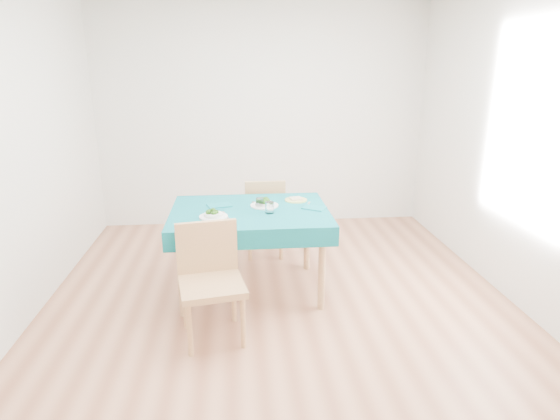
{
  "coord_description": "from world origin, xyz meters",
  "views": [
    {
      "loc": [
        -0.34,
        -3.54,
        1.96
      ],
      "look_at": [
        0.0,
        0.0,
        0.85
      ],
      "focal_mm": 30.0,
      "sensor_mm": 36.0,
      "label": 1
    }
  ],
  "objects": [
    {
      "name": "tumbler_center",
      "position": [
        -0.14,
        0.38,
        0.8
      ],
      "size": [
        0.07,
        0.07,
        0.09
      ],
      "primitive_type": "cylinder",
      "color": "white",
      "rests_on": "table"
    },
    {
      "name": "bowl_near",
      "position": [
        -0.54,
        0.14,
        0.79
      ],
      "size": [
        0.23,
        0.23,
        0.07
      ],
      "primitive_type": null,
      "color": "white",
      "rests_on": "table"
    },
    {
      "name": "side_plate",
      "position": [
        0.2,
        0.57,
        0.76
      ],
      "size": [
        0.21,
        0.21,
        0.01
      ],
      "primitive_type": "cylinder",
      "color": "#CAD266",
      "rests_on": "table"
    },
    {
      "name": "chair_far",
      "position": [
        -0.06,
        1.14,
        0.51
      ],
      "size": [
        0.41,
        0.45,
        1.01
      ],
      "primitive_type": "cube",
      "rotation": [
        0.0,
        0.0,
        3.14
      ],
      "color": "#AD8051",
      "rests_on": "ground"
    },
    {
      "name": "knife_near",
      "position": [
        -0.44,
        0.18,
        0.76
      ],
      "size": [
        0.07,
        0.22,
        0.0
      ],
      "primitive_type": "cube",
      "rotation": [
        0.0,
        0.0,
        0.24
      ],
      "color": "silver",
      "rests_on": "table"
    },
    {
      "name": "napkin_near",
      "position": [
        -0.5,
        0.46,
        0.76
      ],
      "size": [
        0.24,
        0.2,
        0.01
      ],
      "primitive_type": "cube",
      "rotation": [
        0.0,
        0.0,
        0.3
      ],
      "color": "#0D666F",
      "rests_on": "table"
    },
    {
      "name": "fork_far",
      "position": [
        -0.2,
        0.46,
        0.76
      ],
      "size": [
        0.04,
        0.18,
        0.0
      ],
      "primitive_type": "cube",
      "rotation": [
        0.0,
        0.0,
        -0.08
      ],
      "color": "silver",
      "rests_on": "table"
    },
    {
      "name": "knife_far",
      "position": [
        0.29,
        0.4,
        0.76
      ],
      "size": [
        0.08,
        0.21,
        0.0
      ],
      "primitive_type": "cube",
      "rotation": [
        0.0,
        0.0,
        -0.29
      ],
      "color": "silver",
      "rests_on": "table"
    },
    {
      "name": "napkin_far",
      "position": [
        0.33,
        0.31,
        0.76
      ],
      "size": [
        0.23,
        0.21,
        0.01
      ],
      "primitive_type": "cube",
      "rotation": [
        0.0,
        0.0,
        -0.55
      ],
      "color": "#0D666F",
      "rests_on": "table"
    },
    {
      "name": "bread_slice",
      "position": [
        0.2,
        0.57,
        0.78
      ],
      "size": [
        0.12,
        0.12,
        0.02
      ],
      "primitive_type": "cube",
      "rotation": [
        0.0,
        0.0,
        0.18
      ],
      "color": "beige",
      "rests_on": "side_plate"
    },
    {
      "name": "bowl_far",
      "position": [
        -0.1,
        0.42,
        0.8
      ],
      "size": [
        0.25,
        0.25,
        0.08
      ],
      "primitive_type": null,
      "color": "white",
      "rests_on": "table"
    },
    {
      "name": "chair_near",
      "position": [
        -0.54,
        -0.44,
        0.57
      ],
      "size": [
        0.54,
        0.57,
        1.14
      ],
      "primitive_type": "cube",
      "rotation": [
        0.0,
        0.0,
        0.18
      ],
      "color": "#AD8051",
      "rests_on": "ground"
    },
    {
      "name": "room_shell",
      "position": [
        0.0,
        0.0,
        1.35
      ],
      "size": [
        4.02,
        4.52,
        2.73
      ],
      "color": "brown",
      "rests_on": "ground"
    },
    {
      "name": "tumbler_side",
      "position": [
        -0.07,
        0.21,
        0.81
      ],
      "size": [
        0.08,
        0.08,
        0.1
      ],
      "primitive_type": "cylinder",
      "color": "white",
      "rests_on": "table"
    },
    {
      "name": "fork_near",
      "position": [
        -0.62,
        0.16,
        0.76
      ],
      "size": [
        0.05,
        0.17,
        0.0
      ],
      "primitive_type": "cube",
      "rotation": [
        0.0,
        0.0,
        -0.15
      ],
      "color": "silver",
      "rests_on": "table"
    },
    {
      "name": "table",
      "position": [
        -0.23,
        0.32,
        0.38
      ],
      "size": [
        1.35,
        1.03,
        0.76
      ],
      "primitive_type": "cube",
      "color": "#095B64",
      "rests_on": "ground"
    }
  ]
}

